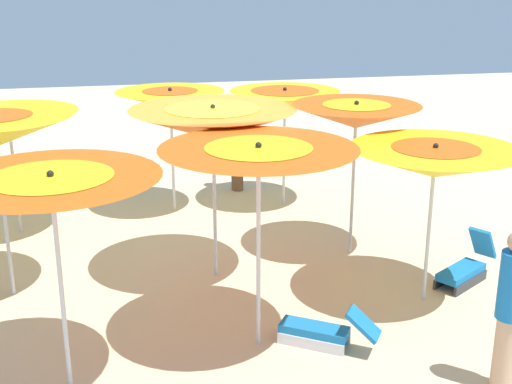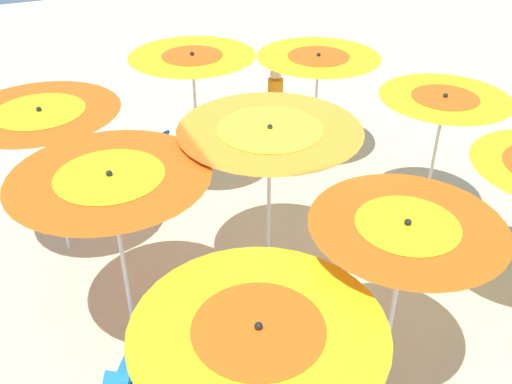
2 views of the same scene
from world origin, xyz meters
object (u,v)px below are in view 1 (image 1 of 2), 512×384
at_px(beach_umbrella_0, 9,122).
at_px(beachgoer_2, 510,308).
at_px(beach_umbrella_3, 170,99).
at_px(beach_umbrella_7, 356,116).
at_px(beach_umbrella_4, 213,123).
at_px(lounger_2, 322,330).
at_px(beach_umbrella_8, 435,162).
at_px(beach_umbrella_5, 259,161).
at_px(lounger_1, 465,267).
at_px(beach_umbrella_6, 285,99).
at_px(beach_umbrella_2, 52,193).
at_px(beachgoer_1, 237,142).

relative_size(beach_umbrella_0, beachgoer_2, 1.25).
relative_size(beach_umbrella_3, beach_umbrella_7, 0.94).
relative_size(beach_umbrella_4, lounger_2, 2.18).
relative_size(beach_umbrella_8, lounger_2, 1.88).
relative_size(beach_umbrella_4, beach_umbrella_5, 1.02).
height_order(beach_umbrella_4, lounger_1, beach_umbrella_4).
height_order(beach_umbrella_6, lounger_2, beach_umbrella_6).
bearing_deg(beach_umbrella_3, beach_umbrella_2, -106.45).
distance_m(beach_umbrella_2, beach_umbrella_8, 4.74).
bearing_deg(lounger_2, beach_umbrella_7, -82.06).
distance_m(beach_umbrella_3, lounger_1, 5.78).
bearing_deg(beach_umbrella_2, beach_umbrella_5, 12.71).
height_order(beach_umbrella_5, beachgoer_1, beach_umbrella_5).
bearing_deg(beach_umbrella_3, beach_umbrella_0, -167.19).
relative_size(beach_umbrella_3, beach_umbrella_4, 0.90).
bearing_deg(beachgoer_1, beach_umbrella_0, -9.76).
bearing_deg(beach_umbrella_4, beach_umbrella_8, -27.15).
bearing_deg(beach_umbrella_4, beach_umbrella_2, -127.99).
bearing_deg(beach_umbrella_0, beachgoer_1, 21.05).
bearing_deg(beachgoer_2, beachgoer_1, -57.87).
bearing_deg(beach_umbrella_6, beach_umbrella_4, -120.62).
distance_m(beach_umbrella_3, beach_umbrella_6, 2.08).
bearing_deg(beach_umbrella_8, beachgoer_2, -92.10).
bearing_deg(beach_umbrella_8, beach_umbrella_7, 103.63).
height_order(beach_umbrella_4, beach_umbrella_5, beach_umbrella_4).
relative_size(beach_umbrella_0, beach_umbrella_2, 0.93).
relative_size(beach_umbrella_6, lounger_1, 1.93).
xyz_separation_m(beach_umbrella_0, lounger_1, (6.45, -3.36, -1.69)).
bearing_deg(beach_umbrella_2, beach_umbrella_6, 55.85).
xyz_separation_m(beach_umbrella_4, beach_umbrella_8, (2.64, -1.35, -0.33)).
height_order(beach_umbrella_3, beach_umbrella_4, beach_umbrella_4).
bearing_deg(beach_umbrella_2, beach_umbrella_0, 102.03).
height_order(beach_umbrella_4, beachgoer_1, beach_umbrella_4).
distance_m(lounger_1, beachgoer_2, 2.74).
xyz_separation_m(beach_umbrella_2, beach_umbrella_8, (4.59, 1.15, -0.25)).
bearing_deg(lounger_1, beachgoer_1, -96.81).
height_order(beach_umbrella_2, lounger_2, beach_umbrella_2).
relative_size(beach_umbrella_5, beach_umbrella_8, 1.13).
distance_m(beach_umbrella_5, beach_umbrella_8, 2.54).
distance_m(lounger_1, lounger_2, 2.81).
relative_size(beach_umbrella_0, beach_umbrella_6, 1.01).
bearing_deg(beach_umbrella_6, beachgoer_1, 125.89).
relative_size(beach_umbrella_2, beachgoer_1, 1.28).
distance_m(beach_umbrella_5, lounger_1, 3.97).
height_order(beach_umbrella_7, beachgoer_2, beach_umbrella_7).
bearing_deg(beach_umbrella_6, beach_umbrella_7, -79.98).
bearing_deg(beach_umbrella_7, beach_umbrella_8, -76.37).
distance_m(beach_umbrella_2, beach_umbrella_4, 3.17).
bearing_deg(lounger_2, beach_umbrella_2, 39.17).
bearing_deg(beach_umbrella_7, beach_umbrella_2, -144.95).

